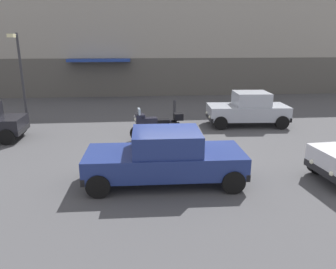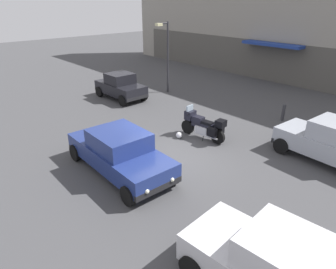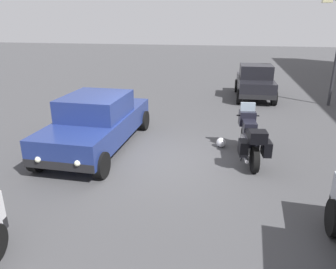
# 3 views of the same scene
# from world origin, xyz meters

# --- Properties ---
(ground_plane) EXTENTS (80.00, 80.00, 0.00)m
(ground_plane) POSITION_xyz_m (0.00, 0.00, 0.00)
(ground_plane) COLOR #424244
(motorcycle) EXTENTS (2.26, 0.85, 1.36)m
(motorcycle) POSITION_xyz_m (-0.48, 2.44, 0.62)
(motorcycle) COLOR black
(motorcycle) RESTS_ON ground
(helmet) EXTENTS (0.28, 0.28, 0.28)m
(helmet) POSITION_xyz_m (-1.20, 1.68, 0.14)
(helmet) COLOR silver
(helmet) RESTS_ON ground
(car_hatchback_near) EXTENTS (3.97, 2.06, 1.64)m
(car_hatchback_near) POSITION_xyz_m (5.78, -2.29, 0.81)
(car_hatchback_near) COLOR silver
(car_hatchback_near) RESTS_ON ground
(car_sedan_far) EXTENTS (4.61, 1.99, 1.56)m
(car_sedan_far) POSITION_xyz_m (-0.53, -1.82, 0.78)
(car_sedan_far) COLOR navy
(car_sedan_far) RESTS_ON ground
(car_compact_side) EXTENTS (3.51, 1.77, 1.56)m
(car_compact_side) POSITION_xyz_m (-7.78, 3.00, 0.77)
(car_compact_side) COLOR black
(car_compact_side) RESTS_ON ground
(car_wagon_end) EXTENTS (3.95, 1.98, 1.64)m
(car_wagon_end) POSITION_xyz_m (4.05, 4.44, 0.81)
(car_wagon_end) COLOR #9EA3AD
(car_wagon_end) RESTS_ON ground
(streetlamp_curbside) EXTENTS (0.28, 0.94, 4.38)m
(streetlamp_curbside) POSITION_xyz_m (-6.97, 5.96, 2.69)
(streetlamp_curbside) COLOR #2D2D33
(streetlamp_curbside) RESTS_ON ground
(bollard_curbside) EXTENTS (0.16, 0.16, 0.88)m
(bollard_curbside) POSITION_xyz_m (0.72, 7.03, 0.47)
(bollard_curbside) COLOR #333338
(bollard_curbside) RESTS_ON ground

